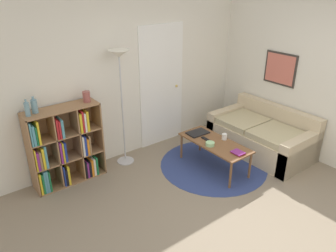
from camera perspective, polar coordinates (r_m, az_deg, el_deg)
name	(u,v)px	position (r m, az deg, el deg)	size (l,w,h in m)	color
ground_plane	(239,222)	(4.23, 12.26, -15.96)	(14.00, 14.00, 0.00)	gray
wall_back	(134,76)	(5.21, -5.96, 8.67)	(7.22, 0.11, 2.60)	silver
wall_right	(279,69)	(5.82, 18.82, 9.34)	(0.08, 5.30, 2.60)	silver
rug	(213,165)	(5.24, 7.87, -6.72)	(1.66, 1.66, 0.01)	navy
bookshelf	(64,148)	(4.80, -17.70, -3.72)	(1.00, 0.34, 1.13)	#936B47
floor_lamp	(120,71)	(4.76, -8.36, 9.42)	(0.29, 0.29, 1.78)	#B7B7BC
couch	(263,136)	(5.74, 16.18, -1.62)	(0.93, 1.63, 0.74)	#CCB793
coffee_table	(215,145)	(4.99, 8.12, -3.22)	(0.49, 1.14, 0.44)	brown
laptop	(198,133)	(5.21, 5.20, -1.18)	(0.34, 0.24, 0.02)	black
bowl	(210,144)	(4.85, 7.34, -3.11)	(0.13, 0.13, 0.05)	#9ED193
book_stack_on_table	(238,153)	(4.72, 12.09, -4.54)	(0.15, 0.18, 0.03)	#B21E23
cup	(224,137)	(5.05, 9.79, -1.85)	(0.08, 0.08, 0.09)	white
remote	(206,139)	(5.02, 6.62, -2.29)	(0.05, 0.18, 0.02)	black
bottle_left	(27,109)	(4.40, -23.32, 2.71)	(0.06, 0.06, 0.22)	#6B93A3
bottle_middle	(34,106)	(4.48, -22.25, 3.23)	(0.08, 0.08, 0.22)	#6B93A3
vase_on_shelf	(86,97)	(4.66, -14.01, 4.97)	(0.10, 0.10, 0.15)	#934C47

